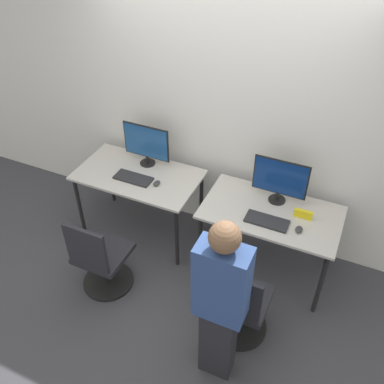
% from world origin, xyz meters
% --- Properties ---
extents(ground_plane, '(20.00, 20.00, 0.00)m').
position_xyz_m(ground_plane, '(0.00, 0.00, 0.00)').
color(ground_plane, '#3D3D42').
extents(wall_back, '(12.00, 0.05, 2.80)m').
position_xyz_m(wall_back, '(0.00, 0.82, 1.40)').
color(wall_back, silver).
rests_on(wall_back, ground_plane).
extents(desk_left, '(1.23, 0.69, 0.75)m').
position_xyz_m(desk_left, '(-0.68, 0.35, 0.67)').
color(desk_left, '#BCB7AD').
rests_on(desk_left, ground_plane).
extents(monitor_left, '(0.49, 0.16, 0.44)m').
position_xyz_m(monitor_left, '(-0.68, 0.55, 0.99)').
color(monitor_left, black).
rests_on(monitor_left, desk_left).
extents(keyboard_left, '(0.38, 0.16, 0.02)m').
position_xyz_m(keyboard_left, '(-0.68, 0.26, 0.76)').
color(keyboard_left, '#262628').
rests_on(keyboard_left, desk_left).
extents(mouse_left, '(0.06, 0.09, 0.03)m').
position_xyz_m(mouse_left, '(-0.43, 0.27, 0.77)').
color(mouse_left, '#333333').
rests_on(mouse_left, desk_left).
extents(office_chair_left, '(0.48, 0.48, 0.87)m').
position_xyz_m(office_chair_left, '(-0.63, -0.49, 0.35)').
color(office_chair_left, black).
rests_on(office_chair_left, ground_plane).
extents(desk_right, '(1.23, 0.69, 0.75)m').
position_xyz_m(desk_right, '(0.68, 0.35, 0.67)').
color(desk_right, '#BCB7AD').
rests_on(desk_right, ground_plane).
extents(monitor_right, '(0.49, 0.16, 0.44)m').
position_xyz_m(monitor_right, '(0.68, 0.52, 0.99)').
color(monitor_right, black).
rests_on(monitor_right, desk_right).
extents(keyboard_right, '(0.38, 0.16, 0.02)m').
position_xyz_m(keyboard_right, '(0.68, 0.20, 0.76)').
color(keyboard_right, '#262628').
rests_on(keyboard_right, desk_right).
extents(mouse_right, '(0.06, 0.09, 0.03)m').
position_xyz_m(mouse_right, '(0.96, 0.20, 0.77)').
color(mouse_right, '#333333').
rests_on(mouse_right, desk_right).
extents(office_chair_right, '(0.48, 0.48, 0.87)m').
position_xyz_m(office_chair_right, '(0.69, -0.44, 0.35)').
color(office_chair_right, black).
rests_on(office_chair_right, ground_plane).
extents(person_right, '(0.36, 0.21, 1.57)m').
position_xyz_m(person_right, '(0.64, -0.81, 0.85)').
color(person_right, '#232328').
rests_on(person_right, ground_plane).
extents(placard_right, '(0.16, 0.03, 0.08)m').
position_xyz_m(placard_right, '(0.95, 0.38, 0.79)').
color(placard_right, yellow).
rests_on(placard_right, desk_right).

